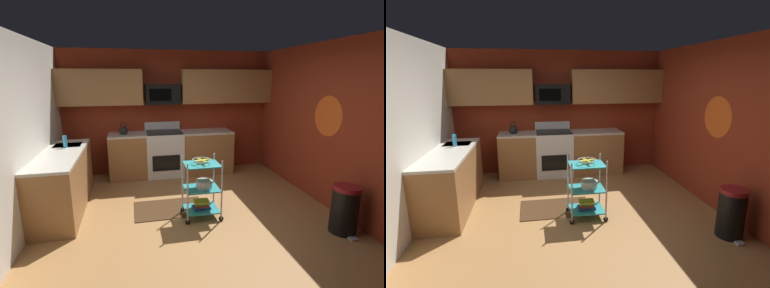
% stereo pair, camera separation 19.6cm
% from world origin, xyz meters
% --- Properties ---
extents(floor, '(4.40, 4.80, 0.04)m').
position_xyz_m(floor, '(0.00, 0.00, -0.02)').
color(floor, '#A87542').
rests_on(floor, ground).
extents(wall_back, '(4.52, 0.06, 2.60)m').
position_xyz_m(wall_back, '(0.00, 2.43, 1.30)').
color(wall_back, maroon).
rests_on(wall_back, ground).
extents(wall_left, '(0.06, 4.80, 2.60)m').
position_xyz_m(wall_left, '(-2.23, 0.00, 1.30)').
color(wall_left, silver).
rests_on(wall_left, ground).
extents(wall_right, '(0.06, 4.80, 2.60)m').
position_xyz_m(wall_right, '(2.23, 0.00, 1.30)').
color(wall_right, maroon).
rests_on(wall_right, ground).
extents(wall_flower_decal, '(0.00, 0.64, 0.64)m').
position_xyz_m(wall_flower_decal, '(2.20, 0.17, 1.45)').
color(wall_flower_decal, '#E5591E').
extents(counter_run, '(3.49, 2.54, 0.92)m').
position_xyz_m(counter_run, '(-0.83, 1.55, 0.46)').
color(counter_run, '#9E6B3D').
rests_on(counter_run, ground).
extents(oven_range, '(0.76, 0.65, 1.10)m').
position_xyz_m(oven_range, '(-0.16, 2.10, 0.48)').
color(oven_range, white).
rests_on(oven_range, ground).
extents(upper_cabinets, '(4.40, 0.33, 0.70)m').
position_xyz_m(upper_cabinets, '(0.04, 2.23, 1.85)').
color(upper_cabinets, '#9E6B3D').
extents(microwave, '(0.70, 0.39, 0.40)m').
position_xyz_m(microwave, '(-0.16, 2.21, 1.70)').
color(microwave, black).
extents(rolling_cart, '(0.57, 0.42, 0.91)m').
position_xyz_m(rolling_cart, '(0.14, 0.11, 0.45)').
color(rolling_cart, silver).
rests_on(rolling_cart, ground).
extents(fruit_bowl, '(0.27, 0.27, 0.07)m').
position_xyz_m(fruit_bowl, '(0.14, 0.11, 0.88)').
color(fruit_bowl, silver).
rests_on(fruit_bowl, rolling_cart).
extents(mixing_bowl_large, '(0.25, 0.25, 0.11)m').
position_xyz_m(mixing_bowl_large, '(0.18, 0.11, 0.52)').
color(mixing_bowl_large, silver).
rests_on(mixing_bowl_large, rolling_cart).
extents(book_stack, '(0.27, 0.18, 0.13)m').
position_xyz_m(book_stack, '(0.14, 0.11, 0.19)').
color(book_stack, '#1E4C8C').
rests_on(book_stack, rolling_cart).
extents(kettle, '(0.21, 0.18, 0.26)m').
position_xyz_m(kettle, '(-0.98, 2.10, 1.00)').
color(kettle, black).
rests_on(kettle, counter_run).
extents(dish_soap_bottle, '(0.06, 0.06, 0.20)m').
position_xyz_m(dish_soap_bottle, '(-1.89, 1.16, 1.02)').
color(dish_soap_bottle, '#2D8CBF').
rests_on(dish_soap_bottle, counter_run).
extents(trash_can, '(0.34, 0.42, 0.66)m').
position_xyz_m(trash_can, '(1.90, -0.73, 0.33)').
color(trash_can, black).
rests_on(trash_can, ground).
extents(floor_rug, '(1.10, 0.70, 0.01)m').
position_xyz_m(floor_rug, '(-0.29, 0.45, 0.01)').
color(floor_rug, '#472D19').
rests_on(floor_rug, ground).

